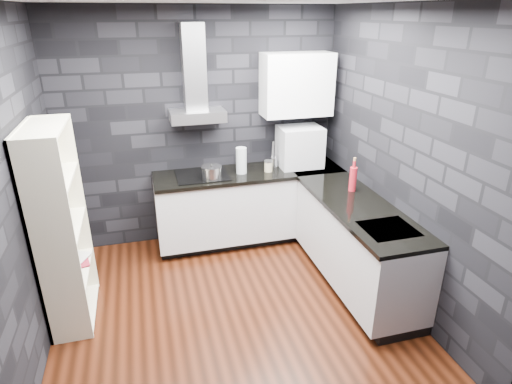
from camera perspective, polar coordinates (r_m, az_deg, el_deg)
name	(u,v)px	position (r m, az deg, el deg)	size (l,w,h in m)	color
ground	(233,310)	(4.22, -3.07, -15.48)	(3.20, 3.20, 0.00)	#3B170B
wall_back	(200,130)	(5.07, -7.43, 8.25)	(3.20, 0.05, 2.70)	black
wall_front	(299,293)	(2.16, 5.82, -13.21)	(3.20, 0.05, 2.70)	black
wall_left	(13,199)	(3.61, -29.63, -0.81)	(0.05, 3.20, 2.70)	black
wall_right	(402,161)	(4.17, 18.93, 3.92)	(0.05, 3.20, 2.70)	black
toekick_back	(249,234)	(5.38, -0.98, -5.60)	(2.18, 0.50, 0.10)	black
toekick_right	(356,279)	(4.67, 13.22, -11.17)	(0.50, 1.78, 0.10)	black
counter_back_cab	(249,204)	(5.15, -0.90, -1.60)	(2.20, 0.60, 0.76)	silver
counter_right_cab	(357,243)	(4.43, 13.26, -6.64)	(0.60, 1.80, 0.76)	silver
counter_back_top	(249,173)	(4.99, -0.90, 2.53)	(2.20, 0.62, 0.04)	black
counter_right_top	(359,207)	(4.24, 13.62, -1.96)	(0.62, 1.80, 0.04)	black
counter_corner_top	(313,167)	(5.25, 7.58, 3.36)	(0.62, 0.62, 0.04)	black
hood_body	(198,116)	(4.83, -7.81, 10.05)	(0.60, 0.34, 0.12)	#B3B3B7
hood_chimney	(194,67)	(4.81, -8.26, 16.15)	(0.24, 0.20, 0.90)	#B3B3B7
upper_cabinet	(297,85)	(5.05, 5.44, 14.07)	(0.80, 0.35, 0.70)	white
cooktop	(202,175)	(4.89, -7.18, 2.24)	(0.58, 0.50, 0.01)	black
sink_rim	(389,229)	(3.86, 17.25, -4.74)	(0.44, 0.40, 0.01)	#B3B3B7
pot	(212,173)	(4.75, -5.92, 2.53)	(0.21, 0.21, 0.13)	silver
glass_vase	(241,160)	(4.89, -1.97, 4.22)	(0.12, 0.12, 0.30)	silver
storage_jar	(268,167)	(4.98, 1.66, 3.41)	(0.09, 0.09, 0.12)	tan
utensil_crock	(274,163)	(5.11, 2.36, 3.95)	(0.09, 0.09, 0.12)	silver
appliance_garage	(300,148)	(5.14, 5.84, 5.91)	(0.50, 0.39, 0.50)	silver
red_bottle	(353,179)	(4.51, 12.79, 1.68)	(0.07, 0.07, 0.25)	#A81823
bookshelf	(61,228)	(4.06, -24.56, -4.38)	(0.34, 0.80, 1.80)	#F3EDCC
fruit_bowl	(58,231)	(3.93, -24.89, -4.75)	(0.20, 0.20, 0.05)	white
book_red	(67,255)	(4.30, -23.87, -7.68)	(0.17, 0.02, 0.23)	maroon
book_second	(67,247)	(4.38, -23.88, -6.77)	(0.17, 0.02, 0.24)	#B2B2B2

